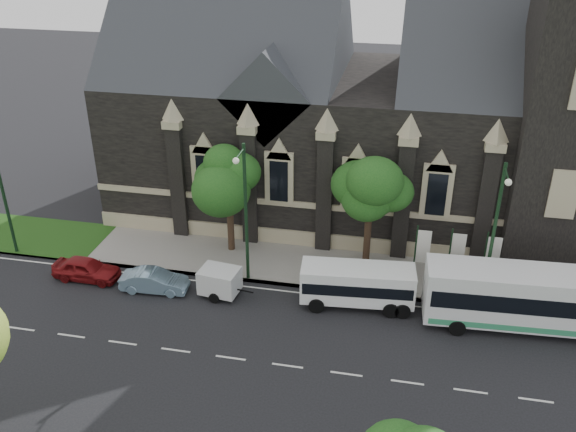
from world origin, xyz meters
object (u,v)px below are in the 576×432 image
(box_trailer, at_px, (220,281))
(banner_flag_center, at_px, (455,253))
(sedan, at_px, (154,281))
(tree_walk_left, at_px, (232,171))
(tree_walk_right, at_px, (375,182))
(banner_flag_left, at_px, (420,250))
(street_lamp_near, at_px, (495,231))
(street_lamp_mid, at_px, (245,208))
(banner_flag_right, at_px, (490,257))
(tour_coach, at_px, (540,299))
(shuttle_bus, at_px, (358,284))
(car_far_red, at_px, (86,269))

(box_trailer, bearing_deg, banner_flag_center, 22.39)
(sedan, bearing_deg, tree_walk_left, -34.83)
(tree_walk_right, bearing_deg, banner_flag_left, -29.10)
(street_lamp_near, height_order, street_lamp_mid, same)
(banner_flag_center, relative_size, banner_flag_right, 1.00)
(tree_walk_left, relative_size, banner_flag_center, 1.91)
(tree_walk_right, height_order, banner_flag_left, tree_walk_right)
(banner_flag_center, bearing_deg, tour_coach, -36.22)
(tour_coach, relative_size, shuttle_bus, 1.85)
(banner_flag_right, bearing_deg, tree_walk_left, 173.96)
(tree_walk_left, bearing_deg, tree_walk_right, 0.06)
(sedan, distance_m, car_far_red, 4.64)
(tree_walk_right, xyz_separation_m, sedan, (-12.42, -5.70, -5.15))
(tree_walk_right, relative_size, street_lamp_mid, 0.87)
(tree_walk_left, xyz_separation_m, banner_flag_center, (14.08, -1.70, -3.35))
(street_lamp_near, height_order, box_trailer, street_lamp_near)
(tree_walk_left, relative_size, banner_flag_left, 1.91)
(street_lamp_mid, height_order, banner_flag_center, street_lamp_mid)
(street_lamp_mid, relative_size, sedan, 2.21)
(tour_coach, bearing_deg, box_trailer, 178.38)
(banner_flag_center, xyz_separation_m, banner_flag_right, (2.00, 0.00, 0.00))
(banner_flag_left, height_order, banner_flag_right, same)
(banner_flag_center, xyz_separation_m, sedan, (-17.50, -3.98, -1.71))
(tour_coach, relative_size, car_far_red, 2.93)
(banner_flag_right, bearing_deg, box_trailer, -166.80)
(banner_flag_center, xyz_separation_m, shuttle_bus, (-5.40, -2.99, -0.93))
(shuttle_bus, bearing_deg, street_lamp_mid, 165.89)
(box_trailer, xyz_separation_m, sedan, (-4.01, -0.35, -0.32))
(banner_flag_center, distance_m, sedan, 18.03)
(street_lamp_near, xyz_separation_m, banner_flag_right, (0.29, 1.91, -2.73))
(street_lamp_near, xyz_separation_m, street_lamp_mid, (-14.00, 0.00, 0.00))
(banner_flag_right, distance_m, box_trailer, 15.97)
(tree_walk_right, xyz_separation_m, street_lamp_mid, (-7.21, -3.62, -0.71))
(tour_coach, bearing_deg, sedan, 179.05)
(tree_walk_left, height_order, street_lamp_mid, street_lamp_mid)
(tree_walk_right, bearing_deg, banner_flag_center, -18.64)
(tree_walk_left, bearing_deg, banner_flag_center, -6.89)
(tour_coach, bearing_deg, banner_flag_center, 140.84)
(tree_walk_right, height_order, street_lamp_mid, street_lamp_mid)
(street_lamp_mid, distance_m, banner_flag_right, 14.67)
(tree_walk_right, distance_m, sedan, 14.60)
(banner_flag_left, height_order, sedan, banner_flag_left)
(street_lamp_near, xyz_separation_m, box_trailer, (-15.21, -1.73, -4.12))
(street_lamp_near, distance_m, box_trailer, 15.85)
(banner_flag_center, xyz_separation_m, tour_coach, (4.40, -3.22, -0.45))
(banner_flag_left, height_order, box_trailer, banner_flag_left)
(street_lamp_near, xyz_separation_m, banner_flag_center, (-1.71, 1.91, -2.73))
(street_lamp_near, relative_size, box_trailer, 2.69)
(banner_flag_center, xyz_separation_m, car_far_red, (-22.12, -3.62, -1.67))
(tour_coach, bearing_deg, banner_flag_left, 150.33)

